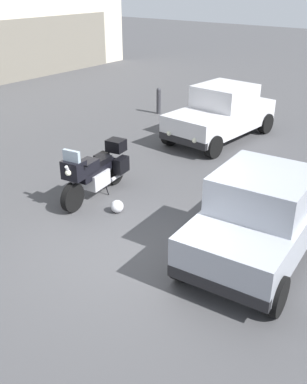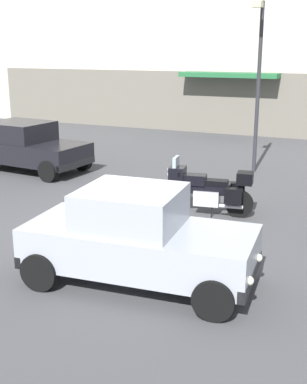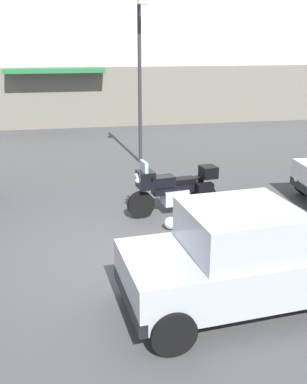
% 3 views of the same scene
% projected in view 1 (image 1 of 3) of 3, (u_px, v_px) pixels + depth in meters
% --- Properties ---
extents(ground_plane, '(80.00, 80.00, 0.00)m').
position_uv_depth(ground_plane, '(128.00, 252.00, 8.12)').
color(ground_plane, '#424244').
extents(motorcycle, '(2.26, 0.91, 1.36)m').
position_uv_depth(motorcycle, '(95.00, 171.00, 9.97)').
color(motorcycle, black).
rests_on(motorcycle, ground).
extents(helmet, '(0.28, 0.28, 0.28)m').
position_uv_depth(helmet, '(117.00, 206.00, 9.44)').
color(helmet, silver).
rests_on(helmet, ground).
extents(car_hatchback_near, '(3.96, 2.04, 1.64)m').
position_uv_depth(car_hatchback_near, '(221.00, 113.00, 13.48)').
color(car_hatchback_near, silver).
rests_on(car_hatchback_near, ground).
extents(car_wagon_end, '(3.97, 2.07, 1.64)m').
position_uv_depth(car_wagon_end, '(263.00, 214.00, 7.76)').
color(car_wagon_end, '#9EA3AD').
rests_on(car_wagon_end, ground).
extents(bollard_curbside, '(0.16, 0.16, 0.95)m').
position_uv_depth(bollard_curbside, '(159.00, 100.00, 16.13)').
color(bollard_curbside, '#333338').
rests_on(bollard_curbside, ground).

